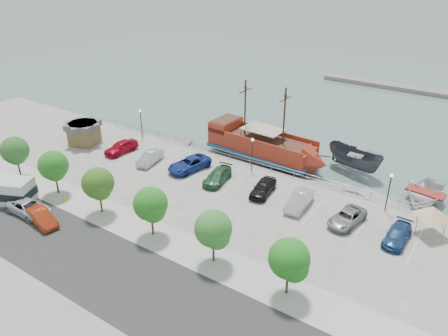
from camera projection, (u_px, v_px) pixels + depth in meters
The scene contains 34 objects.
ground at pixel (221, 201), 48.63m from camera, with size 160.00×160.00×0.00m, color slate.
land_slab at pixel (65, 316), 32.93m from camera, with size 100.00×58.00×1.20m, color gray.
street at pixel (113, 273), 36.35m from camera, with size 100.00×8.00×0.04m, color #363636.
sidewalk at pixel (161, 238), 40.78m from camera, with size 100.00×4.00×0.05m, color beige.
seawall_railing at pixel (257, 163), 53.70m from camera, with size 50.00×0.06×1.00m.
far_shore at pixel (425, 91), 84.11m from camera, with size 40.00×3.00×0.80m, color gray.
pirate_ship at pixel (269, 148), 56.96m from camera, with size 17.15×5.58×10.73m.
patrol_boat at pixel (354, 161), 54.34m from camera, with size 2.91×7.73×2.99m, color #3D4148.
speedboat at pixel (425, 195), 48.35m from camera, with size 5.15×7.21×1.49m, color silver.
dock_west at pixel (169, 141), 63.03m from camera, with size 6.40×1.83×0.37m, color gray.
dock_mid at pixel (324, 186), 51.19m from camera, with size 6.51×1.86×0.37m, color gray.
dock_east at pixel (386, 204), 47.64m from camera, with size 6.93×1.98×0.40m, color gray.
shed at pixel (84, 133), 59.58m from camera, with size 4.72×4.72×3.07m.
canopy_tent at pixel (434, 209), 40.27m from camera, with size 4.27×4.27×3.12m.
street_van at pixel (28, 207), 44.21m from camera, with size 2.37×5.14×1.43m, color silver.
street_sedan at pixel (41, 217), 42.60m from camera, with size 1.55×4.45×1.47m, color #B63314.
fire_hydrant at pixel (64, 198), 46.48m from camera, with size 0.25×0.25×0.73m.
lamp_post_left at pixel (141, 119), 60.61m from camera, with size 0.36×0.36×4.28m.
lamp_post_mid at pixel (252, 149), 51.65m from camera, with size 0.36×0.36×4.28m.
lamp_post_right at pixel (390, 186), 43.68m from camera, with size 0.36×0.36×4.28m.
tree_a at pixel (15, 151), 50.12m from camera, with size 3.30×3.20×5.00m.
tree_b at pixel (54, 167), 46.64m from camera, with size 3.30×3.20×5.00m.
tree_c at pixel (99, 185), 43.15m from camera, with size 3.30×3.20×5.00m.
tree_d at pixel (151, 206), 39.66m from camera, with size 3.30×3.20×5.00m.
tree_e at pixel (214, 231), 36.17m from camera, with size 3.30×3.20×5.00m.
tree_f at pixel (290, 261), 32.69m from camera, with size 3.30×3.20×5.00m.
parked_car_a at pixel (121, 147), 57.32m from camera, with size 1.92×4.78×1.63m, color #AD091B.
parked_car_b at pixel (150, 158), 54.61m from camera, with size 1.55×4.45×1.47m, color #B0B4BE.
parked_car_c at pixel (189, 164), 52.89m from camera, with size 2.59×5.61×1.56m, color navy.
parked_car_d at pixel (217, 176), 50.22m from camera, with size 2.00×4.92×1.43m, color #2C5E37.
parked_car_e at pixel (263, 188), 47.71m from camera, with size 1.86×4.62×1.57m, color black.
parked_car_f at pixel (299, 200), 45.28m from camera, with size 1.68×4.81×1.58m, color beige.
parked_car_g at pixel (347, 218), 42.64m from camera, with size 2.24×4.86×1.35m, color gray.
parked_car_h at pixel (397, 235), 40.06m from camera, with size 1.87×4.60×1.33m, color navy.
Camera 1 is at (23.53, -34.39, 24.34)m, focal length 35.00 mm.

